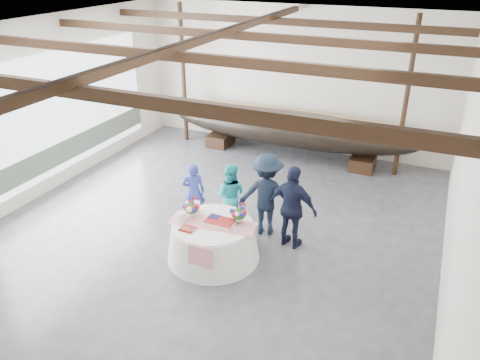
% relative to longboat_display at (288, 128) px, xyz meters
% --- Properties ---
extents(floor, '(10.00, 12.00, 0.01)m').
position_rel_longboat_display_xyz_m(floor, '(-0.18, -5.10, -0.95)').
color(floor, '#3D3D42').
rests_on(floor, ground).
extents(wall_back, '(10.00, 0.02, 4.50)m').
position_rel_longboat_display_xyz_m(wall_back, '(-0.18, 0.90, 1.30)').
color(wall_back, silver).
rests_on(wall_back, ground).
extents(wall_left, '(0.02, 12.00, 4.50)m').
position_rel_longboat_display_xyz_m(wall_left, '(-5.18, -5.10, 1.30)').
color(wall_left, silver).
rests_on(wall_left, ground).
extents(wall_right, '(0.02, 12.00, 4.50)m').
position_rel_longboat_display_xyz_m(wall_right, '(4.82, -5.10, 1.30)').
color(wall_right, silver).
rests_on(wall_right, ground).
extents(ceiling, '(10.00, 12.00, 0.01)m').
position_rel_longboat_display_xyz_m(ceiling, '(-0.18, -5.10, 3.55)').
color(ceiling, white).
rests_on(ceiling, wall_back).
extents(pavilion_structure, '(9.80, 11.76, 4.50)m').
position_rel_longboat_display_xyz_m(pavilion_structure, '(-0.18, -4.24, 3.05)').
color(pavilion_structure, black).
rests_on(pavilion_structure, ground).
extents(open_bay, '(0.03, 7.00, 3.20)m').
position_rel_longboat_display_xyz_m(open_bay, '(-5.13, -4.10, 0.88)').
color(open_bay, silver).
rests_on(open_bay, ground).
extents(longboat_display, '(7.93, 1.59, 1.49)m').
position_rel_longboat_display_xyz_m(longboat_display, '(0.00, 0.00, 0.00)').
color(longboat_display, black).
rests_on(longboat_display, ground).
extents(banquet_table, '(1.96, 1.96, 0.84)m').
position_rel_longboat_display_xyz_m(banquet_table, '(0.33, -5.86, -0.53)').
color(banquet_table, white).
rests_on(banquet_table, ground).
extents(tabletop_items, '(1.86, 0.95, 0.40)m').
position_rel_longboat_display_xyz_m(tabletop_items, '(0.26, -5.75, 0.04)').
color(tabletop_items, '#B61223').
rests_on(tabletop_items, banquet_table).
extents(guest_woman_blue, '(0.64, 0.56, 1.47)m').
position_rel_longboat_display_xyz_m(guest_woman_blue, '(-0.82, -4.61, -0.21)').
color(guest_woman_blue, navy).
rests_on(guest_woman_blue, ground).
extents(guest_woman_teal, '(0.87, 0.73, 1.59)m').
position_rel_longboat_display_xyz_m(guest_woman_teal, '(0.09, -4.52, -0.16)').
color(guest_woman_teal, '#22A8B1').
rests_on(guest_woman_teal, ground).
extents(guest_man_left, '(1.41, 1.03, 1.96)m').
position_rel_longboat_display_xyz_m(guest_man_left, '(0.98, -4.46, 0.03)').
color(guest_man_left, black).
rests_on(guest_man_left, ground).
extents(guest_man_right, '(1.19, 0.65, 1.91)m').
position_rel_longboat_display_xyz_m(guest_man_right, '(1.70, -4.77, 0.01)').
color(guest_man_right, black).
rests_on(guest_man_right, ground).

